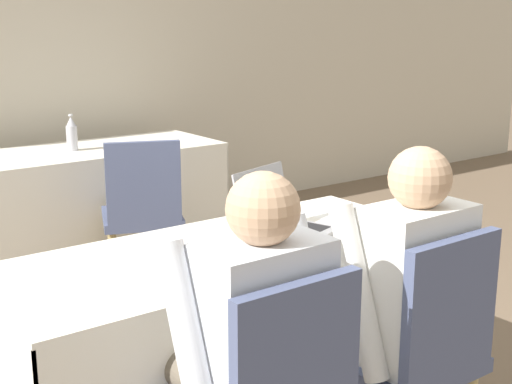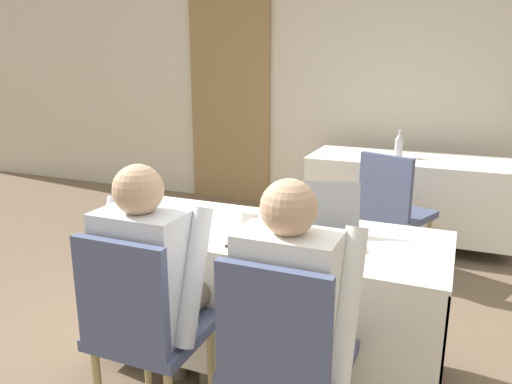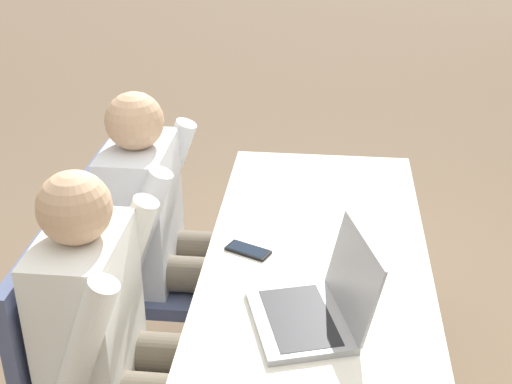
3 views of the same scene
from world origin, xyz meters
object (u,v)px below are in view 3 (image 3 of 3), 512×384
object	(u,v)px
person_checkered_shirt	(164,227)
person_white_shirt	(118,334)
laptop	(315,307)
chair_near_right	(88,375)
chair_near_left	(140,263)
cell_phone	(248,250)

from	to	relation	value
person_checkered_shirt	person_white_shirt	size ratio (longest dim) A/B	1.00
laptop	chair_near_right	world-z (taller)	laptop
chair_near_left	person_white_shirt	world-z (taller)	person_white_shirt
cell_phone	chair_near_left	bearing A→B (deg)	-95.01
cell_phone	chair_near_right	distance (m)	0.62
person_checkered_shirt	chair_near_left	bearing A→B (deg)	90.00
cell_phone	chair_near_left	world-z (taller)	chair_near_left
cell_phone	person_white_shirt	xyz separation A→B (m)	(0.37, -0.33, -0.08)
laptop	chair_near_right	distance (m)	0.72
person_checkered_shirt	person_white_shirt	distance (m)	0.61
chair_near_right	person_white_shirt	xyz separation A→B (m)	(0.00, 0.10, 0.16)
chair_near_left	person_white_shirt	size ratio (longest dim) A/B	0.78
laptop	person_white_shirt	distance (m)	0.57
chair_near_left	person_checkered_shirt	bearing A→B (deg)	-90.00
person_white_shirt	cell_phone	bearing A→B (deg)	-42.20
person_white_shirt	laptop	bearing A→B (deg)	-87.11
laptop	cell_phone	xyz separation A→B (m)	(-0.34, -0.23, -0.04)
person_checkered_shirt	person_white_shirt	world-z (taller)	same
cell_phone	chair_near_right	bearing A→B (deg)	-25.64
chair_near_right	person_white_shirt	bearing A→B (deg)	-90.00
laptop	chair_near_left	xyz separation A→B (m)	(-0.59, -0.66, -0.28)
chair_near_right	person_white_shirt	size ratio (longest dim) A/B	0.78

